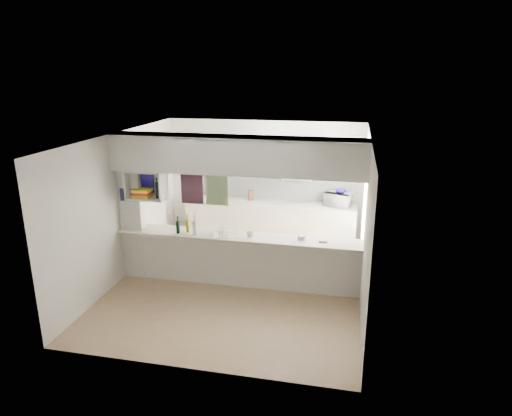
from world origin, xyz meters
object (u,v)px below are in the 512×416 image
(microwave, at_px, (338,199))
(wine_bottles, at_px, (187,226))
(dish_rack, at_px, (225,231))
(bowl, at_px, (340,191))

(microwave, relative_size, wine_bottles, 1.39)
(dish_rack, xyz_separation_m, wine_bottles, (-0.66, -0.04, 0.04))
(microwave, bearing_deg, dish_rack, 68.51)
(microwave, xyz_separation_m, wine_bottles, (-2.47, -2.18, -0.02))
(microwave, relative_size, bowl, 2.20)
(microwave, height_order, bowl, bowl)
(wine_bottles, bearing_deg, dish_rack, 3.15)
(dish_rack, bearing_deg, wine_bottles, 167.54)
(bowl, distance_m, wine_bottles, 3.33)
(microwave, bearing_deg, wine_bottles, 60.16)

